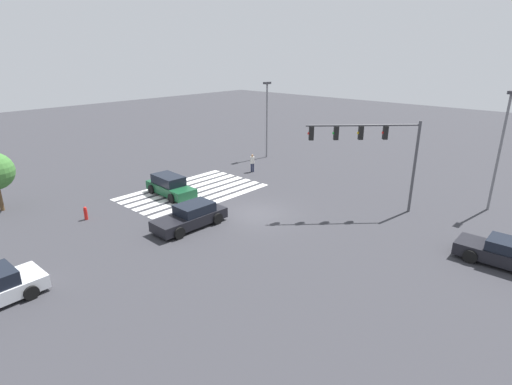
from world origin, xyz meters
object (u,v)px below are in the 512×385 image
object	(u,v)px
car_1	(508,254)
pedestrian	(252,162)
car_3	(191,216)
fire_hydrant	(86,213)
street_light_pole_b	(267,113)
traffic_signal_mast	(374,144)
street_light_pole_a	(502,141)
car_2	(170,186)

from	to	relation	value
car_1	pedestrian	world-z (taller)	pedestrian
car_3	fire_hydrant	xyz separation A→B (m)	(3.84, -5.79, -0.23)
car_3	pedestrian	xyz separation A→B (m)	(-11.11, -5.23, 0.22)
car_3	street_light_pole_b	size ratio (longest dim) A/B	0.63
car_1	street_light_pole_b	bearing A→B (deg)	-21.37
traffic_signal_mast	fire_hydrant	distance (m)	18.73
pedestrian	street_light_pole_b	bearing A→B (deg)	163.31
street_light_pole_a	street_light_pole_b	xyz separation A→B (m)	(-0.64, -20.39, -0.24)
street_light_pole_b	fire_hydrant	world-z (taller)	street_light_pole_b
car_1	fire_hydrant	bearing A→B (deg)	26.89
traffic_signal_mast	street_light_pole_b	size ratio (longest dim) A/B	0.82
traffic_signal_mast	car_2	xyz separation A→B (m)	(6.81, -12.42, -3.91)
traffic_signal_mast	car_3	bearing A→B (deg)	8.84
car_2	pedestrian	xyz separation A→B (m)	(-8.57, 0.36, 0.16)
traffic_signal_mast	car_1	bearing A→B (deg)	122.97
street_light_pole_a	fire_hydrant	distance (m)	26.90
car_1	pedestrian	size ratio (longest dim) A/B	3.00
car_2	fire_hydrant	xyz separation A→B (m)	(6.38, -0.20, -0.29)
street_light_pole_a	fire_hydrant	bearing A→B (deg)	-43.94
car_2	street_light_pole_b	size ratio (longest dim) A/B	0.61
car_2	pedestrian	world-z (taller)	pedestrian
street_light_pole_b	fire_hydrant	distance (m)	20.27
pedestrian	street_light_pole_b	distance (m)	6.51
pedestrian	traffic_signal_mast	bearing A→B (deg)	37.47
car_3	traffic_signal_mast	bearing A→B (deg)	145.09
car_1	car_2	bearing A→B (deg)	12.01
car_1	street_light_pole_a	xyz separation A→B (m)	(-7.75, -2.71, 4.07)
pedestrian	street_light_pole_b	world-z (taller)	street_light_pole_b
car_1	street_light_pole_a	distance (m)	9.16
pedestrian	car_1	bearing A→B (deg)	35.92
pedestrian	car_3	bearing A→B (deg)	-19.02
car_2	street_light_pole_a	bearing A→B (deg)	38.39
car_1	fire_hydrant	distance (m)	24.01
street_light_pole_a	fire_hydrant	world-z (taller)	street_light_pole_a
car_3	fire_hydrant	distance (m)	6.95
street_light_pole_b	fire_hydrant	xyz separation A→B (m)	(19.77, 1.96, -4.04)
pedestrian	street_light_pole_a	distance (m)	18.75
street_light_pole_a	car_1	bearing A→B (deg)	19.24
fire_hydrant	street_light_pole_a	bearing A→B (deg)	136.06
pedestrian	street_light_pole_a	bearing A→B (deg)	58.92
car_3	street_light_pole_a	bearing A→B (deg)	141.64
car_2	traffic_signal_mast	bearing A→B (deg)	32.17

